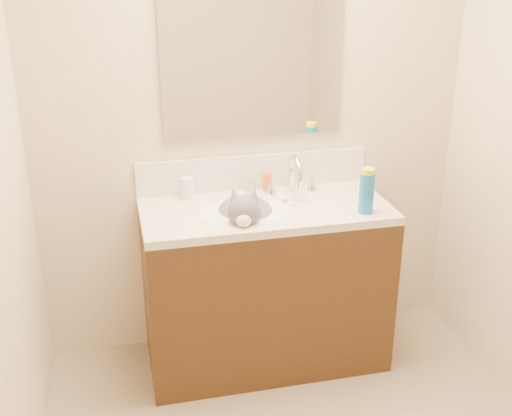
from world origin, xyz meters
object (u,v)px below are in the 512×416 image
silver_jar (250,187)px  amber_bottle (267,182)px  vanity_cabinet (265,289)px  cat (246,217)px  pill_bottle (187,188)px  faucet (294,178)px  spray_can (366,193)px  basin (243,225)px

silver_jar → amber_bottle: (0.09, -0.00, 0.02)m
vanity_cabinet → cat: 0.44m
vanity_cabinet → silver_jar: 0.53m
pill_bottle → silver_jar: pill_bottle is taller
cat → pill_bottle: (-0.24, 0.24, 0.08)m
faucet → spray_can: 0.41m
basin → faucet: 0.38m
faucet → silver_jar: 0.23m
vanity_cabinet → basin: size_ratio=2.67×
basin → silver_jar: silver_jar is taller
cat → silver_jar: bearing=87.0°
amber_bottle → spray_can: size_ratio=0.51×
basin → pill_bottle: size_ratio=4.24×
silver_jar → spray_can: bearing=-39.7°
vanity_cabinet → silver_jar: silver_jar is taller
basin → spray_can: bearing=-14.3°
vanity_cabinet → amber_bottle: (0.06, 0.21, 0.50)m
basin → cat: 0.04m
basin → faucet: (0.30, 0.17, 0.16)m
basin → vanity_cabinet: bearing=14.0°
vanity_cabinet → faucet: 0.58m
amber_bottle → vanity_cabinet: bearing=-105.7°
vanity_cabinet → pill_bottle: size_ratio=11.31×
vanity_cabinet → silver_jar: (-0.03, 0.22, 0.48)m
vanity_cabinet → cat: cat is taller
faucet → pill_bottle: bearing=173.1°
basin → faucet: faucet is taller
faucet → basin: bearing=-150.9°
vanity_cabinet → spray_can: size_ratio=6.19×
faucet → spray_can: bearing=-49.8°
basin → silver_jar: bearing=69.7°
cat → pill_bottle: size_ratio=4.08×
faucet → amber_bottle: bearing=147.8°
cat → amber_bottle: (0.17, 0.25, 0.08)m
vanity_cabinet → basin: 0.40m
silver_jar → vanity_cabinet: bearing=-82.5°
vanity_cabinet → spray_can: bearing=-21.4°
silver_jar → spray_can: spray_can is taller
vanity_cabinet → pill_bottle: 0.65m
amber_bottle → spray_can: (0.38, -0.39, 0.05)m
silver_jar → amber_bottle: amber_bottle is taller
silver_jar → spray_can: (0.47, -0.39, 0.07)m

